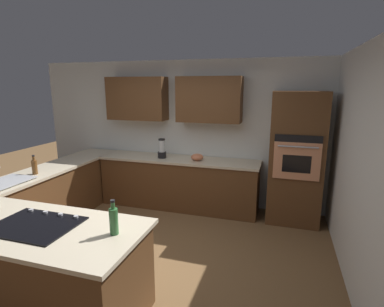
{
  "coord_description": "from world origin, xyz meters",
  "views": [
    {
      "loc": [
        -1.63,
        3.11,
        2.15
      ],
      "look_at": [
        -0.26,
        -1.34,
        1.1
      ],
      "focal_mm": 28.01,
      "sensor_mm": 36.0,
      "label": 1
    }
  ],
  "objects_px": {
    "sink_unit": "(3,182)",
    "dish_soap_bottle": "(35,167)",
    "wall_oven": "(296,159)",
    "second_bottle": "(114,220)",
    "mixing_bowl": "(197,157)",
    "blender": "(162,150)",
    "cooktop": "(35,225)"
  },
  "relations": [
    {
      "from": "sink_unit",
      "to": "dish_soap_bottle",
      "type": "distance_m",
      "value": 0.49
    },
    {
      "from": "wall_oven",
      "to": "cooktop",
      "type": "bearing_deg",
      "value": 50.5
    },
    {
      "from": "wall_oven",
      "to": "dish_soap_bottle",
      "type": "relative_size",
      "value": 7.32
    },
    {
      "from": "dish_soap_bottle",
      "to": "sink_unit",
      "type": "bearing_deg",
      "value": 83.05
    },
    {
      "from": "cooktop",
      "to": "mixing_bowl",
      "type": "relative_size",
      "value": 3.58
    },
    {
      "from": "blender",
      "to": "sink_unit",
      "type": "bearing_deg",
      "value": 53.85
    },
    {
      "from": "blender",
      "to": "mixing_bowl",
      "type": "xyz_separation_m",
      "value": [
        -0.65,
        0.0,
        -0.09
      ]
    },
    {
      "from": "dish_soap_bottle",
      "to": "second_bottle",
      "type": "bearing_deg",
      "value": 148.86
    },
    {
      "from": "sink_unit",
      "to": "cooktop",
      "type": "height_order",
      "value": "sink_unit"
    },
    {
      "from": "cooktop",
      "to": "dish_soap_bottle",
      "type": "xyz_separation_m",
      "value": [
        1.28,
        -1.32,
        0.11
      ]
    },
    {
      "from": "sink_unit",
      "to": "cooktop",
      "type": "xyz_separation_m",
      "value": [
        -1.34,
        0.84,
        -0.01
      ]
    },
    {
      "from": "mixing_bowl",
      "to": "dish_soap_bottle",
      "type": "distance_m",
      "value": 2.5
    },
    {
      "from": "sink_unit",
      "to": "dish_soap_bottle",
      "type": "bearing_deg",
      "value": -96.95
    },
    {
      "from": "sink_unit",
      "to": "wall_oven",
      "type": "bearing_deg",
      "value": -151.56
    },
    {
      "from": "sink_unit",
      "to": "dish_soap_bottle",
      "type": "xyz_separation_m",
      "value": [
        -0.06,
        -0.48,
        0.09
      ]
    },
    {
      "from": "dish_soap_bottle",
      "to": "second_bottle",
      "type": "xyz_separation_m",
      "value": [
        -2.07,
        1.25,
        0.01
      ]
    },
    {
      "from": "blender",
      "to": "mixing_bowl",
      "type": "height_order",
      "value": "blender"
    },
    {
      "from": "wall_oven",
      "to": "mixing_bowl",
      "type": "height_order",
      "value": "wall_oven"
    },
    {
      "from": "mixing_bowl",
      "to": "second_bottle",
      "type": "bearing_deg",
      "value": 90.96
    },
    {
      "from": "sink_unit",
      "to": "second_bottle",
      "type": "distance_m",
      "value": 2.26
    },
    {
      "from": "mixing_bowl",
      "to": "second_bottle",
      "type": "distance_m",
      "value": 2.72
    },
    {
      "from": "sink_unit",
      "to": "dish_soap_bottle",
      "type": "relative_size",
      "value": 2.47
    },
    {
      "from": "wall_oven",
      "to": "dish_soap_bottle",
      "type": "bearing_deg",
      "value": 22.67
    },
    {
      "from": "dish_soap_bottle",
      "to": "second_bottle",
      "type": "height_order",
      "value": "second_bottle"
    },
    {
      "from": "wall_oven",
      "to": "mixing_bowl",
      "type": "relative_size",
      "value": 9.77
    },
    {
      "from": "second_bottle",
      "to": "dish_soap_bottle",
      "type": "bearing_deg",
      "value": -31.14
    },
    {
      "from": "sink_unit",
      "to": "mixing_bowl",
      "type": "bearing_deg",
      "value": -136.75
    },
    {
      "from": "wall_oven",
      "to": "dish_soap_bottle",
      "type": "distance_m",
      "value": 3.92
    },
    {
      "from": "blender",
      "to": "mixing_bowl",
      "type": "bearing_deg",
      "value": 180.0
    },
    {
      "from": "wall_oven",
      "to": "second_bottle",
      "type": "bearing_deg",
      "value": 60.61
    },
    {
      "from": "mixing_bowl",
      "to": "blender",
      "type": "bearing_deg",
      "value": 0.0
    },
    {
      "from": "mixing_bowl",
      "to": "dish_soap_bottle",
      "type": "relative_size",
      "value": 0.75
    }
  ]
}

